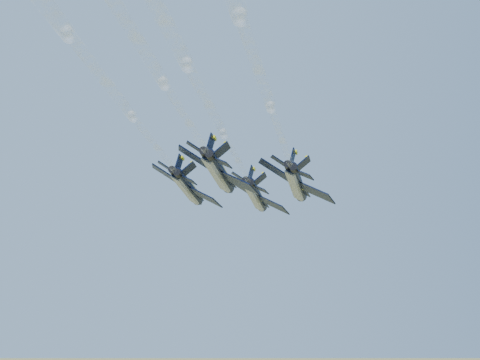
{
  "coord_description": "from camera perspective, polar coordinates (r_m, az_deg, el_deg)",
  "views": [
    {
      "loc": [
        -11.11,
        -104.62,
        83.0
      ],
      "look_at": [
        -0.37,
        -0.62,
        99.61
      ],
      "focal_mm": 55.0,
      "sensor_mm": 36.0,
      "label": 1
    }
  ],
  "objects": [
    {
      "name": "jet_left",
      "position": [
        106.4,
        -4.04,
        -0.58
      ],
      "size": [
        10.25,
        15.99,
        6.55
      ],
      "rotation": [
        0.0,
        0.57,
        -0.34
      ],
      "color": "black"
    },
    {
      "name": "smoke_trail_left",
      "position": [
        68.94,
        -14.41,
        4.35
      ],
      "size": [
        20.04,
        52.99,
        2.13
      ],
      "rotation": [
        0.0,
        0.57,
        -0.34
      ],
      "color": "white"
    },
    {
      "name": "jet_lead",
      "position": [
        114.92,
        1.28,
        -1.23
      ],
      "size": [
        10.25,
        15.99,
        6.55
      ],
      "rotation": [
        0.0,
        0.57,
        -0.34
      ],
      "color": "black"
    },
    {
      "name": "jet_right",
      "position": [
        102.33,
        4.44,
        -0.24
      ],
      "size": [
        10.25,
        15.99,
        6.55
      ],
      "rotation": [
        0.0,
        0.57,
        -0.34
      ],
      "color": "black"
    },
    {
      "name": "smoke_trail_slot",
      "position": [
        55.55,
        -12.81,
        7.52
      ],
      "size": [
        20.04,
        52.99,
        2.13
      ],
      "rotation": [
        0.0,
        0.57,
        -0.34
      ],
      "color": "white"
    },
    {
      "name": "smoke_trail_right",
      "position": [
        62.77,
        -1.55,
        5.37
      ],
      "size": [
        20.04,
        52.99,
        2.13
      ],
      "rotation": [
        0.0,
        0.57,
        -0.34
      ],
      "color": "white"
    },
    {
      "name": "smoke_trail_lead",
      "position": [
        75.74,
        -5.34,
        2.91
      ],
      "size": [
        20.04,
        52.99,
        2.13
      ],
      "rotation": [
        0.0,
        0.57,
        -0.34
      ],
      "color": "white"
    },
    {
      "name": "jet_slot",
      "position": [
        93.3,
        -1.6,
        0.59
      ],
      "size": [
        10.25,
        15.99,
        6.55
      ],
      "rotation": [
        0.0,
        0.57,
        -0.34
      ],
      "color": "black"
    }
  ]
}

